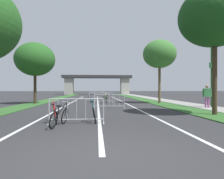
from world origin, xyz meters
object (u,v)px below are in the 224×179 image
crowd_barrier_second (109,101)px  crowd_barrier_fourth (98,96)px  bicycle_yellow_7 (106,97)px  pedestrian_strolling (207,94)px  crowd_barrier_third (102,98)px  crowd_barrier_nearest (77,111)px  bicycle_silver_4 (88,97)px  bicycle_black_0 (60,117)px  bicycle_teal_2 (94,113)px  bicycle_red_6 (55,114)px  bicycle_green_1 (105,99)px  lamppost_with_sign (212,61)px  bicycle_purple_3 (91,99)px  tree_right_maple_mid (159,54)px  tree_right_cypress_far (215,17)px  tree_left_oak_near (35,59)px  bicycle_blue_5 (99,97)px

crowd_barrier_second → crowd_barrier_fourth: bearing=93.7°
bicycle_yellow_7 → pedestrian_strolling: size_ratio=0.94×
crowd_barrier_third → crowd_barrier_nearest: bearing=-96.4°
bicycle_silver_4 → crowd_barrier_third: bearing=-77.3°
crowd_barrier_third → crowd_barrier_fourth: bearing=94.3°
bicycle_black_0 → bicycle_teal_2: size_ratio=1.00×
bicycle_red_6 → bicycle_green_1: bearing=67.7°
lamppost_with_sign → bicycle_purple_3: size_ratio=3.48×
tree_right_maple_mid → crowd_barrier_second: 8.41m
tree_right_cypress_far → bicycle_silver_4: (-7.60, 17.52, -5.03)m
bicycle_black_0 → bicycle_yellow_7: bearing=94.8°
bicycle_black_0 → bicycle_purple_3: size_ratio=0.97×
bicycle_teal_2 → tree_left_oak_near: bearing=115.2°
bicycle_teal_2 → bicycle_purple_3: (-0.47, 12.62, 0.01)m
crowd_barrier_third → bicycle_purple_3: 1.25m
tree_left_oak_near → crowd_barrier_fourth: (6.07, 7.79, -3.79)m
bicycle_teal_2 → pedestrian_strolling: (8.32, 5.33, 0.70)m
bicycle_red_6 → crowd_barrier_nearest: bearing=-31.3°
lamppost_with_sign → bicycle_silver_4: lamppost_with_sign is taller
crowd_barrier_second → bicycle_silver_4: size_ratio=1.45×
tree_right_cypress_far → bicycle_blue_5: bearing=109.2°
lamppost_with_sign → bicycle_teal_2: lamppost_with_sign is taller
bicycle_red_6 → bicycle_silver_4: bearing=78.2°
lamppost_with_sign → bicycle_green_1: bearing=141.7°
tree_left_oak_near → bicycle_green_1: 7.88m
pedestrian_strolling → crowd_barrier_third: bearing=151.2°
crowd_barrier_nearest → crowd_barrier_second: same height
crowd_barrier_nearest → tree_left_oak_near: bearing=114.2°
bicycle_red_6 → bicycle_yellow_7: 19.57m
tree_right_cypress_far → bicycle_yellow_7: bearing=106.3°
lamppost_with_sign → bicycle_yellow_7: 15.83m
bicycle_yellow_7 → crowd_barrier_nearest: bearing=-82.0°
bicycle_green_1 → bicycle_silver_4: 7.58m
crowd_barrier_fourth → bicycle_teal_2: size_ratio=1.35×
lamppost_with_sign → crowd_barrier_nearest: lamppost_with_sign is taller
bicycle_purple_3 → pedestrian_strolling: (8.78, -7.29, 0.69)m
bicycle_black_0 → bicycle_blue_5: size_ratio=1.07×
lamppost_with_sign → bicycle_teal_2: 10.89m
crowd_barrier_fourth → bicycle_teal_2: bearing=-90.7°
lamppost_with_sign → bicycle_yellow_7: bearing=118.5°
lamppost_with_sign → crowd_barrier_second: size_ratio=2.66×
crowd_barrier_fourth → tree_right_maple_mid: bearing=-52.5°
crowd_barrier_nearest → tree_right_cypress_far: bearing=15.9°
tree_right_cypress_far → crowd_barrier_second: (-5.51, 4.32, -4.87)m
bicycle_purple_3 → bicycle_red_6: 12.83m
bicycle_blue_5 → lamppost_with_sign: bearing=-56.1°
tree_right_maple_mid → bicycle_yellow_7: size_ratio=3.87×
bicycle_red_6 → crowd_barrier_third: bearing=69.2°
bicycle_purple_3 → pedestrian_strolling: size_ratio=1.01×
crowd_barrier_third → pedestrian_strolling: 10.30m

